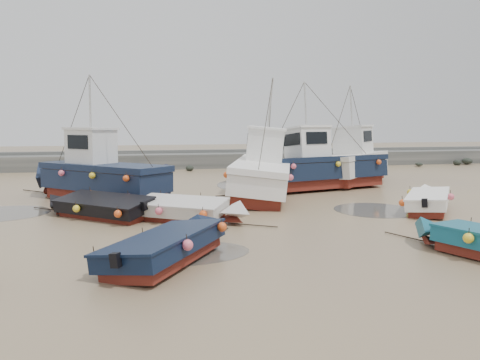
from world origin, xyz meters
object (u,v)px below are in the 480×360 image
object	(u,v)px
cabin_boat_0	(96,173)
cabin_boat_2	(315,167)
person	(166,201)
cabin_boat_1	(261,171)
dinghy_5	(190,208)
dinghy_1	(173,242)
dinghy_4	(98,204)
cabin_boat_3	(354,162)
dinghy_3	(430,198)

from	to	relation	value
cabin_boat_0	cabin_boat_2	world-z (taller)	same
person	cabin_boat_1	bearing A→B (deg)	163.04
dinghy_5	dinghy_1	bearing A→B (deg)	20.63
cabin_boat_0	cabin_boat_2	distance (m)	12.18
dinghy_1	dinghy_5	bearing A→B (deg)	112.27
dinghy_4	cabin_boat_2	distance (m)	12.90
cabin_boat_0	cabin_boat_3	bearing A→B (deg)	-35.57
dinghy_4	dinghy_5	world-z (taller)	same
cabin_boat_2	cabin_boat_3	world-z (taller)	same
cabin_boat_1	person	xyz separation A→B (m)	(-5.05, -0.87, -1.31)
dinghy_3	cabin_boat_0	size ratio (longest dim) A/B	0.68
cabin_boat_3	dinghy_1	bearing A→B (deg)	-83.68
cabin_boat_3	dinghy_3	bearing A→B (deg)	-47.79
cabin_boat_2	person	bearing A→B (deg)	90.57
dinghy_1	cabin_boat_1	distance (m)	12.01
dinghy_1	person	bearing A→B (deg)	121.64
dinghy_4	dinghy_3	bearing A→B (deg)	-56.15
dinghy_3	dinghy_5	xyz separation A→B (m)	(-10.77, -0.24, 0.01)
dinghy_1	cabin_boat_3	world-z (taller)	cabin_boat_3
cabin_boat_0	person	distance (m)	3.89
dinghy_4	person	distance (m)	4.35
dinghy_4	cabin_boat_1	bearing A→B (deg)	-23.79
dinghy_5	cabin_boat_0	size ratio (longest dim) A/B	0.65
cabin_boat_3	cabin_boat_0	bearing A→B (deg)	-120.62
dinghy_1	cabin_boat_3	bearing A→B (deg)	82.74
cabin_boat_0	person	bearing A→B (deg)	-68.40
cabin_boat_2	cabin_boat_3	size ratio (longest dim) A/B	1.31
dinghy_4	cabin_boat_3	world-z (taller)	cabin_boat_3
dinghy_3	cabin_boat_2	size ratio (longest dim) A/B	0.52
dinghy_3	cabin_boat_3	world-z (taller)	cabin_boat_3
dinghy_4	person	bearing A→B (deg)	-3.16
dinghy_5	cabin_boat_0	xyz separation A→B (m)	(-4.19, 6.01, 0.80)
dinghy_3	dinghy_1	bearing A→B (deg)	-118.82
cabin_boat_1	cabin_boat_2	xyz separation A→B (m)	(3.63, 1.55, 0.01)
dinghy_4	person	size ratio (longest dim) A/B	2.99
cabin_boat_0	dinghy_4	bearing A→B (deg)	-131.90
dinghy_1	cabin_boat_1	world-z (taller)	cabin_boat_1
dinghy_3	cabin_boat_1	bearing A→B (deg)	176.70
dinghy_3	dinghy_5	world-z (taller)	same
dinghy_1	cabin_boat_0	bearing A→B (deg)	138.95
person	cabin_boat_3	bearing A→B (deg)	175.07
dinghy_3	cabin_boat_1	world-z (taller)	cabin_boat_1
dinghy_1	person	world-z (taller)	dinghy_1
cabin_boat_2	dinghy_1	bearing A→B (deg)	129.28
dinghy_5	person	world-z (taller)	dinghy_5
person	dinghy_5	bearing A→B (deg)	72.34
dinghy_4	cabin_boat_0	xyz separation A→B (m)	(-0.52, 4.42, 0.81)
cabin_boat_1	cabin_boat_3	size ratio (longest dim) A/B	1.35
cabin_boat_1	cabin_boat_0	bearing A→B (deg)	-165.02
dinghy_5	cabin_boat_1	size ratio (longest dim) A/B	0.49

